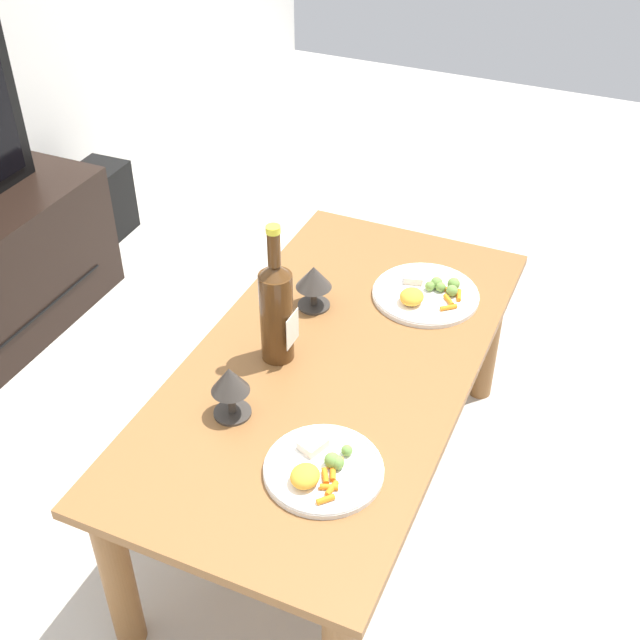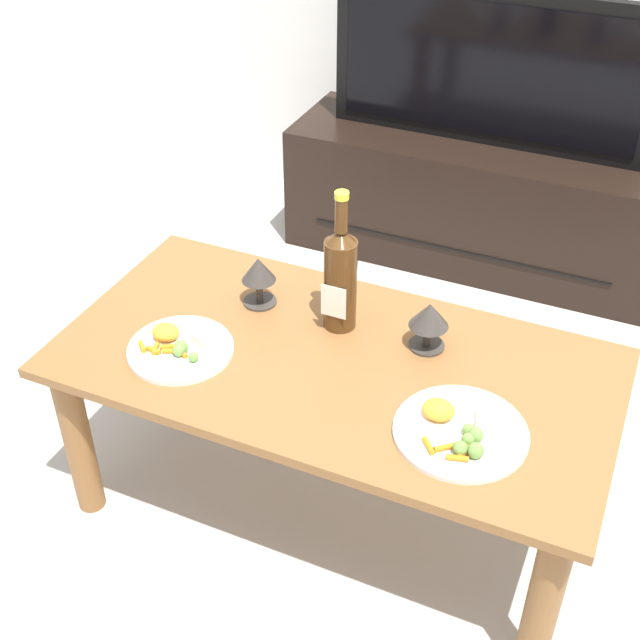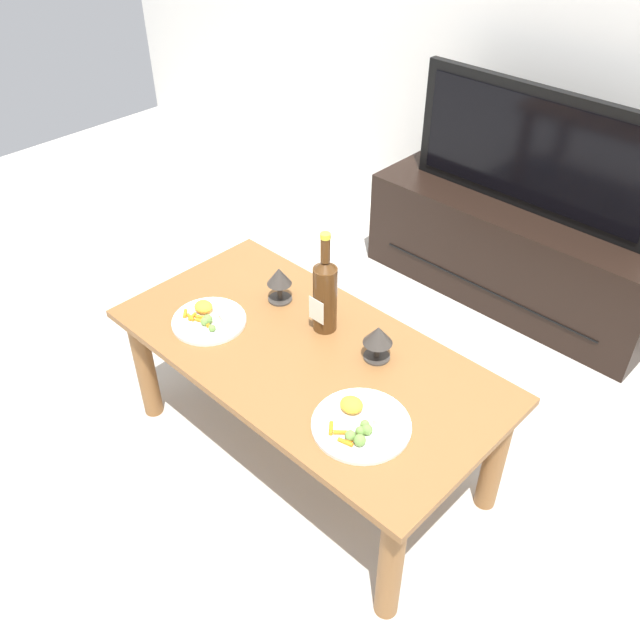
% 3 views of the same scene
% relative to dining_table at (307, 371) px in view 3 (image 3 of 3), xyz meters
% --- Properties ---
extents(ground_plane, '(6.40, 6.40, 0.00)m').
position_rel_dining_table_xyz_m(ground_plane, '(0.00, 0.00, -0.40)').
color(ground_plane, '#B7B2A8').
extents(dining_table, '(1.28, 0.65, 0.49)m').
position_rel_dining_table_xyz_m(dining_table, '(0.00, 0.00, 0.00)').
color(dining_table, brown).
rests_on(dining_table, ground_plane).
extents(tv_stand, '(1.35, 0.44, 0.46)m').
position_rel_dining_table_xyz_m(tv_stand, '(-0.01, 1.35, -0.17)').
color(tv_stand, black).
rests_on(tv_stand, ground_plane).
extents(tv_screen, '(1.10, 0.05, 0.52)m').
position_rel_dining_table_xyz_m(tv_screen, '(-0.01, 1.35, 0.32)').
color(tv_screen, black).
rests_on(tv_screen, tv_stand).
extents(wine_bottle, '(0.08, 0.08, 0.36)m').
position_rel_dining_table_xyz_m(wine_bottle, '(-0.04, 0.13, 0.23)').
color(wine_bottle, '#4C2D14').
rests_on(wine_bottle, dining_table).
extents(goblet_left, '(0.09, 0.09, 0.13)m').
position_rel_dining_table_xyz_m(goblet_left, '(-0.26, 0.13, 0.17)').
color(goblet_left, '#38332D').
rests_on(goblet_left, dining_table).
extents(goblet_right, '(0.09, 0.09, 0.12)m').
position_rel_dining_table_xyz_m(goblet_right, '(0.18, 0.13, 0.17)').
color(goblet_right, '#38332D').
rests_on(goblet_right, dining_table).
extents(dinner_plate_left, '(0.25, 0.25, 0.05)m').
position_rel_dining_table_xyz_m(dinner_plate_left, '(-0.34, -0.12, 0.10)').
color(dinner_plate_left, white).
rests_on(dinner_plate_left, dining_table).
extents(dinner_plate_right, '(0.28, 0.28, 0.05)m').
position_rel_dining_table_xyz_m(dinner_plate_right, '(0.34, -0.12, 0.10)').
color(dinner_plate_right, white).
rests_on(dinner_plate_right, dining_table).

